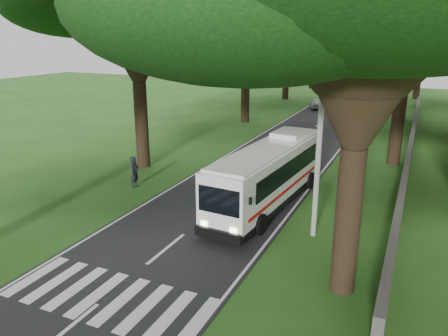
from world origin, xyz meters
The scene contains 15 objects.
ground centered at (0.00, 0.00, 0.00)m, with size 140.00×140.00×0.00m, color #224814.
road centered at (0.00, 25.00, 0.01)m, with size 8.00×120.00×0.04m, color black.
crosswalk centered at (0.00, -2.00, 0.00)m, with size 8.00×3.00×0.01m, color silver.
property_wall centered at (9.00, 24.00, 0.60)m, with size 0.35×50.00×1.20m, color #383533.
pole_near centered at (5.50, 6.00, 4.18)m, with size 1.60×0.24×8.00m.
pole_mid centered at (5.50, 26.00, 4.18)m, with size 1.60×0.24×8.00m.
pole_far centered at (5.50, 46.00, 4.18)m, with size 1.60×0.24×8.00m.
tree_l_midb centered at (-7.50, 30.00, 11.35)m, with size 12.91×12.91×14.26m.
tree_l_far centered at (-8.50, 48.00, 12.78)m, with size 14.20×14.20×15.95m.
tree_r_midb centered at (7.50, 38.00, 11.23)m, with size 12.85×12.85×14.13m.
tree_r_far centered at (8.50, 56.00, 11.68)m, with size 13.59×13.59×14.72m.
coach_bus centered at (2.36, 8.90, 1.77)m, with size 3.29×11.30×3.29m.
distant_car_a centered at (-2.45, 41.37, 0.68)m, with size 1.53×3.79×1.29m, color #9D9CA1.
distant_car_b centered at (-1.10, 57.39, 0.64)m, with size 1.30×3.72×1.23m, color navy.
pedestrian centered at (-5.96, 8.12, 0.96)m, with size 0.70×0.46×1.92m, color black.
Camera 1 is at (9.35, -12.53, 9.00)m, focal length 35.00 mm.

